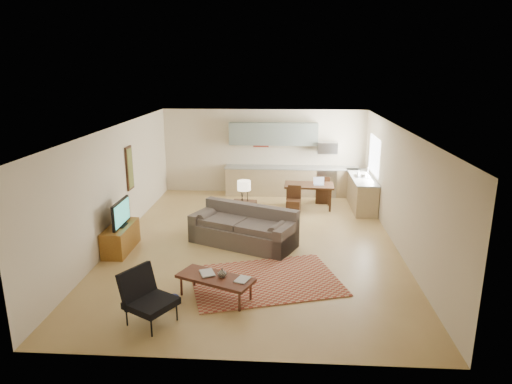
# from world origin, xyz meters

# --- Properties ---
(room) EXTENTS (9.00, 9.00, 9.00)m
(room) POSITION_xyz_m (0.00, 0.00, 1.35)
(room) COLOR #AD894E
(room) RESTS_ON ground
(kitchen_counter_back) EXTENTS (4.26, 0.64, 0.92)m
(kitchen_counter_back) POSITION_xyz_m (0.90, 4.18, 0.46)
(kitchen_counter_back) COLOR #A0885F
(kitchen_counter_back) RESTS_ON ground
(kitchen_counter_right) EXTENTS (0.64, 2.26, 0.92)m
(kitchen_counter_right) POSITION_xyz_m (2.93, 3.00, 0.46)
(kitchen_counter_right) COLOR #A0885F
(kitchen_counter_right) RESTS_ON ground
(kitchen_range) EXTENTS (0.62, 0.62, 0.90)m
(kitchen_range) POSITION_xyz_m (2.00, 4.18, 0.45)
(kitchen_range) COLOR #A5A8AD
(kitchen_range) RESTS_ON ground
(kitchen_microwave) EXTENTS (0.62, 0.40, 0.35)m
(kitchen_microwave) POSITION_xyz_m (2.00, 4.20, 1.55)
(kitchen_microwave) COLOR #A5A8AD
(kitchen_microwave) RESTS_ON room
(upper_cabinets) EXTENTS (2.80, 0.34, 0.70)m
(upper_cabinets) POSITION_xyz_m (0.30, 4.33, 1.95)
(upper_cabinets) COLOR gray
(upper_cabinets) RESTS_ON room
(window_right) EXTENTS (0.02, 1.40, 1.05)m
(window_right) POSITION_xyz_m (3.23, 3.00, 1.55)
(window_right) COLOR white
(window_right) RESTS_ON room
(wall_art_left) EXTENTS (0.06, 0.42, 1.10)m
(wall_art_left) POSITION_xyz_m (-3.21, 0.90, 1.55)
(wall_art_left) COLOR olive
(wall_art_left) RESTS_ON room
(triptych) EXTENTS (1.70, 0.04, 0.50)m
(triptych) POSITION_xyz_m (-0.10, 4.47, 1.75)
(triptych) COLOR beige
(triptych) RESTS_ON room
(rug) EXTENTS (3.22, 2.65, 0.02)m
(rug) POSITION_xyz_m (0.33, -2.00, 0.01)
(rug) COLOR maroon
(rug) RESTS_ON floor
(sofa) EXTENTS (2.76, 2.05, 0.88)m
(sofa) POSITION_xyz_m (-0.28, -0.15, 0.44)
(sofa) COLOR #554A43
(sofa) RESTS_ON floor
(coffee_table) EXTENTS (1.49, 1.07, 0.42)m
(coffee_table) POSITION_xyz_m (-0.54, -2.72, 0.21)
(coffee_table) COLOR #492215
(coffee_table) RESTS_ON floor
(book_a) EXTENTS (0.47, 0.49, 0.03)m
(book_a) POSITION_xyz_m (-0.81, -2.66, 0.43)
(book_a) COLOR maroon
(book_a) RESTS_ON coffee_table
(book_b) EXTENTS (0.42, 0.44, 0.02)m
(book_b) POSITION_xyz_m (-0.14, -2.78, 0.42)
(book_b) COLOR navy
(book_b) RESTS_ON coffee_table
(vase) EXTENTS (0.16, 0.16, 0.17)m
(vase) POSITION_xyz_m (-0.41, -2.72, 0.50)
(vase) COLOR black
(vase) RESTS_ON coffee_table
(armchair) EXTENTS (1.07, 1.07, 0.89)m
(armchair) POSITION_xyz_m (-1.44, -3.61, 0.45)
(armchair) COLOR black
(armchair) RESTS_ON floor
(tv_credenza) EXTENTS (0.49, 1.27, 0.58)m
(tv_credenza) POSITION_xyz_m (-2.99, -0.67, 0.29)
(tv_credenza) COLOR brown
(tv_credenza) RESTS_ON floor
(tv) EXTENTS (0.10, 0.97, 0.58)m
(tv) POSITION_xyz_m (-2.94, -0.67, 0.88)
(tv) COLOR black
(tv) RESTS_ON tv_credenza
(console_table) EXTENTS (0.64, 0.46, 0.70)m
(console_table) POSITION_xyz_m (-0.35, 1.01, 0.35)
(console_table) COLOR #341E11
(console_table) RESTS_ON floor
(table_lamp) EXTENTS (0.35, 0.35, 0.56)m
(table_lamp) POSITION_xyz_m (-0.35, 1.01, 0.98)
(table_lamp) COLOR beige
(table_lamp) RESTS_ON console_table
(dining_table) EXTENTS (1.44, 0.87, 0.71)m
(dining_table) POSITION_xyz_m (1.38, 2.81, 0.36)
(dining_table) COLOR #341E11
(dining_table) RESTS_ON floor
(dining_chair_near) EXTENTS (0.43, 0.44, 0.79)m
(dining_chair_near) POSITION_xyz_m (0.93, 2.22, 0.40)
(dining_chair_near) COLOR #341E11
(dining_chair_near) RESTS_ON floor
(dining_chair_far) EXTENTS (0.43, 0.45, 0.85)m
(dining_chair_far) POSITION_xyz_m (1.83, 3.40, 0.42)
(dining_chair_far) COLOR #341E11
(dining_chair_far) RESTS_ON floor
(laptop) EXTENTS (0.30, 0.23, 0.23)m
(laptop) POSITION_xyz_m (1.66, 2.71, 0.83)
(laptop) COLOR #A5A8AD
(laptop) RESTS_ON dining_table
(soap_bottle) EXTENTS (0.13, 0.13, 0.19)m
(soap_bottle) POSITION_xyz_m (2.83, 3.04, 1.02)
(soap_bottle) COLOR beige
(soap_bottle) RESTS_ON kitchen_counter_right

